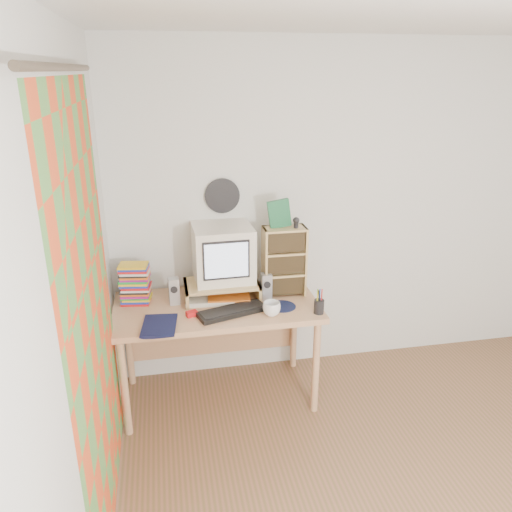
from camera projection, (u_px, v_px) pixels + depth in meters
name	position (u px, v px, depth m)	size (l,w,h in m)	color
back_wall	(344.00, 213.00, 3.79)	(3.50, 3.50, 0.00)	silver
left_wall	(65.00, 360.00, 1.87)	(3.50, 3.50, 0.00)	silver
curtain	(93.00, 323.00, 2.35)	(2.20, 2.20, 0.00)	#DE491F
wall_disc	(222.00, 196.00, 3.54)	(0.25, 0.25, 0.02)	black
desk	(216.00, 318.00, 3.55)	(1.40, 0.70, 0.75)	tan
monitor_riser	(222.00, 286.00, 3.51)	(0.52, 0.30, 0.12)	#D7B371
crt_monitor	(223.00, 254.00, 3.48)	(0.41, 0.41, 0.39)	silver
speaker_left	(174.00, 291.00, 3.42)	(0.07, 0.07, 0.19)	#9E9EA3
speaker_right	(266.00, 286.00, 3.50)	(0.07, 0.07, 0.19)	#9E9EA3
keyboard	(232.00, 311.00, 3.31)	(0.46, 0.15, 0.03)	black
dvd_stack	(135.00, 285.00, 3.42)	(0.19, 0.14, 0.27)	brown
cd_rack	(284.00, 261.00, 3.53)	(0.30, 0.16, 0.50)	#D7B371
mug	(272.00, 309.00, 3.28)	(0.12, 0.12, 0.09)	white
diary	(142.00, 325.00, 3.12)	(0.26, 0.19, 0.05)	#0F1338
mousepad	(282.00, 306.00, 3.41)	(0.19, 0.19, 0.00)	#0F1534
pen_cup	(319.00, 304.00, 3.30)	(0.07, 0.07, 0.13)	black
papers	(217.00, 296.00, 3.52)	(0.33, 0.25, 0.04)	silver
red_box	(192.00, 314.00, 3.27)	(0.07, 0.04, 0.04)	red
game_box	(279.00, 214.00, 3.41)	(0.15, 0.03, 0.19)	#1B6039
webcam	(296.00, 223.00, 3.42)	(0.05, 0.05, 0.08)	black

